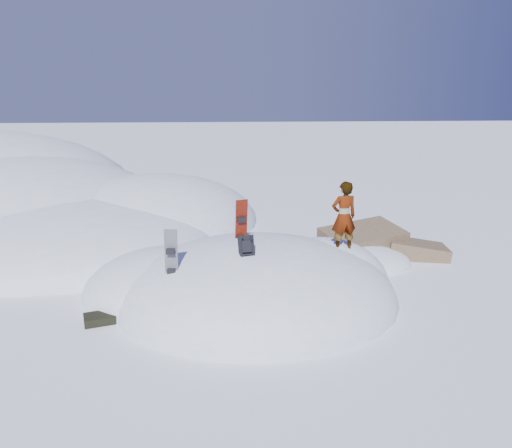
{
  "coord_description": "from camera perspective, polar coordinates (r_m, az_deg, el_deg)",
  "views": [
    {
      "loc": [
        -0.76,
        -11.45,
        5.18
      ],
      "look_at": [
        0.01,
        0.3,
        1.86
      ],
      "focal_mm": 35.0,
      "sensor_mm": 36.0,
      "label": 1
    }
  ],
  "objects": [
    {
      "name": "snow_mound",
      "position": [
        12.8,
        -0.8,
        -8.15
      ],
      "size": [
        8.0,
        6.0,
        3.0
      ],
      "color": "white",
      "rests_on": "ground"
    },
    {
      "name": "snowboard_dark",
      "position": [
        11.28,
        -9.65,
        -4.43
      ],
      "size": [
        0.31,
        0.21,
        1.56
      ],
      "rotation": [
        0.0,
        0.0,
        -0.13
      ],
      "color": "black",
      "rests_on": "snow_mound"
    },
    {
      "name": "rock_outcrop",
      "position": [
        15.99,
        12.75,
        -3.52
      ],
      "size": [
        4.68,
        4.41,
        1.68
      ],
      "color": "brown",
      "rests_on": "ground"
    },
    {
      "name": "person",
      "position": [
        12.7,
        9.99,
        0.81
      ],
      "size": [
        0.73,
        0.55,
        1.82
      ],
      "primitive_type": "imported",
      "rotation": [
        0.0,
        0.0,
        3.33
      ],
      "color": "slate",
      "rests_on": "snow_mound"
    },
    {
      "name": "gear_pile",
      "position": [
        11.93,
        -17.16,
        -10.13
      ],
      "size": [
        0.92,
        0.71,
        0.24
      ],
      "rotation": [
        0.0,
        0.0,
        0.31
      ],
      "color": "black",
      "rests_on": "ground"
    },
    {
      "name": "backpack",
      "position": [
        11.32,
        -1.13,
        -2.46
      ],
      "size": [
        0.39,
        0.47,
        0.55
      ],
      "rotation": [
        0.0,
        0.0,
        0.19
      ],
      "color": "black",
      "rests_on": "snow_mound"
    },
    {
      "name": "snowboard_red",
      "position": [
        12.41,
        -1.71,
        -0.76
      ],
      "size": [
        0.34,
        0.28,
        1.64
      ],
      "rotation": [
        0.0,
        0.0,
        0.34
      ],
      "color": "#AC1D09",
      "rests_on": "snow_mound"
    },
    {
      "name": "ground",
      "position": [
        12.59,
        0.04,
        -8.57
      ],
      "size": [
        120.0,
        120.0,
        0.0
      ],
      "primitive_type": "plane",
      "color": "white",
      "rests_on": "ground"
    }
  ]
}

